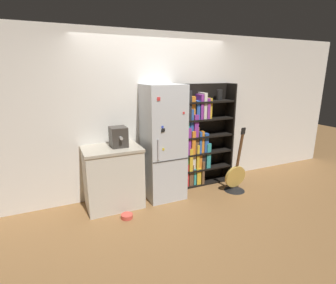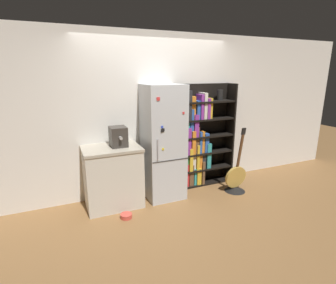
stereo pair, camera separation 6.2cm
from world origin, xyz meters
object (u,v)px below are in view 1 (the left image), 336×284
Objects in this scene: guitar at (235,181)px; pet_bowl at (127,216)px; espresso_machine at (118,137)px; bookshelf at (199,139)px; refrigerator at (163,143)px.

pet_bowl is at bearing -177.02° from guitar.
bookshelf is at bearing 6.41° from espresso_machine.
bookshelf is (0.77, 0.18, -0.07)m from refrigerator.
guitar is (1.89, -0.37, -0.90)m from espresso_machine.
refrigerator is at bearing 163.42° from guitar.
pet_bowl is at bearing -95.56° from espresso_machine.
refrigerator reaches higher than bookshelf.
refrigerator is 5.69× the size of espresso_machine.
refrigerator is 0.80m from bookshelf.
refrigerator is at bearing -0.94° from espresso_machine.
guitar is (1.19, -0.35, -0.74)m from refrigerator.
refrigerator is 1.01× the size of bookshelf.
guitar is at bearing -16.58° from refrigerator.
bookshelf reaches higher than espresso_machine.
pet_bowl is (-0.75, -0.45, -0.87)m from refrigerator.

